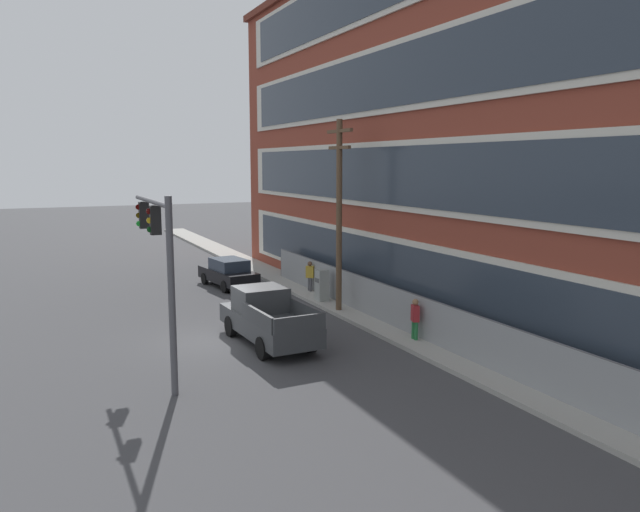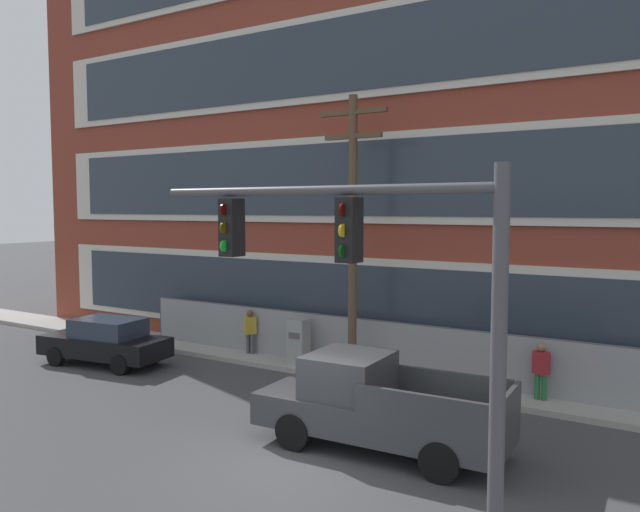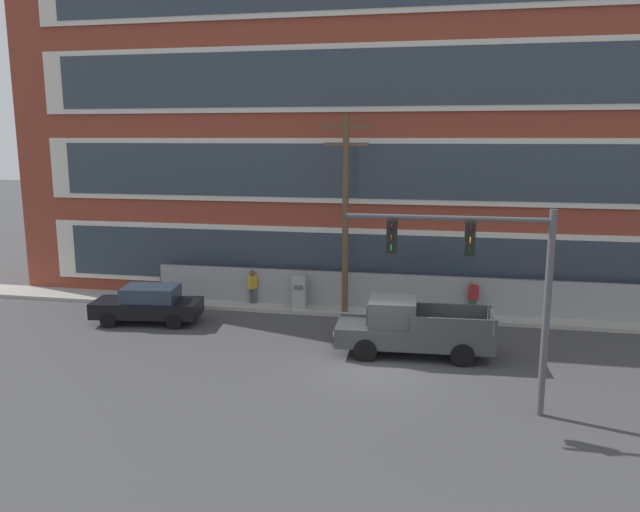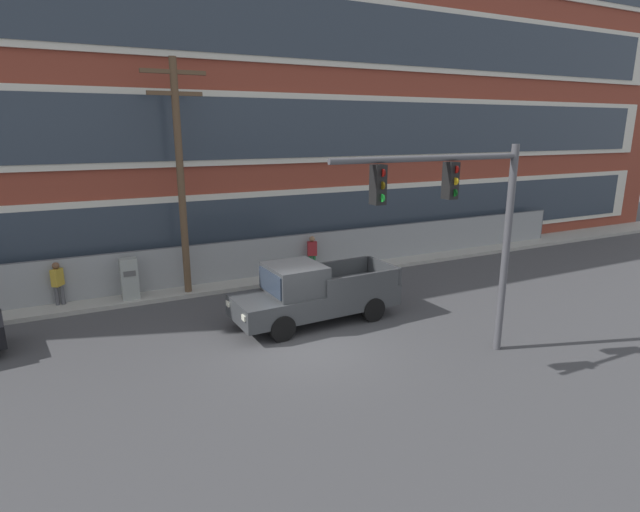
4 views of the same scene
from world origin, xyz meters
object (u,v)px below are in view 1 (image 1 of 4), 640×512
sedan_black (228,273)px  utility_pole_near_corner (339,209)px  traffic_signal_mast (159,248)px  pedestrian_by_fence (415,318)px  pickup_truck_dark_grey (267,318)px  electrical_cabinet (322,287)px  pedestrian_near_cabinet (310,275)px

sedan_black → utility_pole_near_corner: size_ratio=0.54×
sedan_black → traffic_signal_mast: bearing=-24.6°
pedestrian_by_fence → sedan_black: bearing=-166.4°
pickup_truck_dark_grey → electrical_cabinet: pickup_truck_dark_grey is taller
sedan_black → pedestrian_near_cabinet: 4.78m
pickup_truck_dark_grey → pedestrian_near_cabinet: bearing=145.9°
pickup_truck_dark_grey → pedestrian_by_fence: size_ratio=3.30×
electrical_cabinet → pedestrian_near_cabinet: 2.33m
traffic_signal_mast → sedan_black: traffic_signal_mast is taller
traffic_signal_mast → pedestrian_by_fence: 9.71m
traffic_signal_mast → pedestrian_near_cabinet: size_ratio=3.40×
electrical_cabinet → sedan_black: bearing=-153.5°
utility_pole_near_corner → electrical_cabinet: 4.35m
pickup_truck_dark_grey → utility_pole_near_corner: 6.59m
pedestrian_near_cabinet → traffic_signal_mast: bearing=-44.0°
utility_pole_near_corner → pedestrian_near_cabinet: (-4.32, 0.51, -3.70)m
traffic_signal_mast → utility_pole_near_corner: (-5.26, 8.74, 0.58)m
utility_pole_near_corner → pedestrian_by_fence: 6.57m
utility_pole_near_corner → pedestrian_by_fence: bearing=4.7°
pickup_truck_dark_grey → pedestrian_by_fence: pickup_truck_dark_grey is taller
pickup_truck_dark_grey → traffic_signal_mast: bearing=-62.6°
utility_pole_near_corner → electrical_cabinet: utility_pole_near_corner is taller
traffic_signal_mast → pedestrian_near_cabinet: bearing=136.0°
pedestrian_near_cabinet → electrical_cabinet: bearing=-9.8°
pickup_truck_dark_grey → electrical_cabinet: (-5.09, 4.61, -0.13)m
electrical_cabinet → pickup_truck_dark_grey: bearing=-42.2°
electrical_cabinet → pedestrian_by_fence: (7.45, 0.33, 0.15)m
pickup_truck_dark_grey → electrical_cabinet: size_ratio=3.39×
pedestrian_near_cabinet → pedestrian_by_fence: size_ratio=1.00×
traffic_signal_mast → pedestrian_near_cabinet: 13.68m
sedan_black → pedestrian_by_fence: (13.22, 3.21, 0.18)m
electrical_cabinet → pedestrian_near_cabinet: (-2.29, 0.39, 0.15)m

